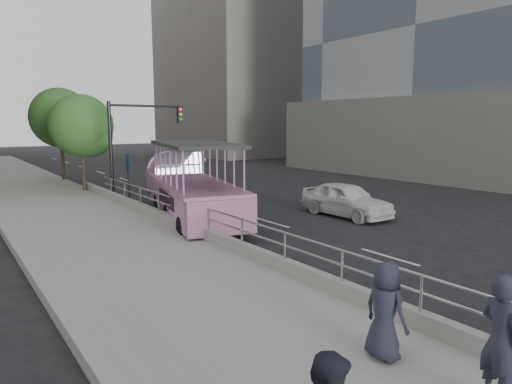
{
  "coord_description": "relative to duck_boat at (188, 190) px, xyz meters",
  "views": [
    {
      "loc": [
        -10.19,
        -10.79,
        4.09
      ],
      "look_at": [
        -0.91,
        2.44,
        1.65
      ],
      "focal_mm": 32.0,
      "sensor_mm": 36.0,
      "label": 1
    }
  ],
  "objects": [
    {
      "name": "ground",
      "position": [
        1.37,
        -6.93,
        -1.24
      ],
      "size": [
        160.0,
        160.0,
        0.0
      ],
      "primitive_type": "plane",
      "color": "black"
    },
    {
      "name": "sidewalk",
      "position": [
        -4.38,
        3.07,
        -1.09
      ],
      "size": [
        5.5,
        80.0,
        0.3
      ],
      "primitive_type": "cube",
      "color": "#979792",
      "rests_on": "ground"
    },
    {
      "name": "kerb_wall",
      "position": [
        -1.75,
        -4.93,
        -0.76
      ],
      "size": [
        0.24,
        30.0,
        0.36
      ],
      "primitive_type": "cube",
      "color": "#A1A09B",
      "rests_on": "sidewalk"
    },
    {
      "name": "guardrail",
      "position": [
        -1.75,
        -4.93,
        -0.09
      ],
      "size": [
        0.07,
        22.0,
        0.71
      ],
      "color": "#A2A2A6",
      "rests_on": "kerb_wall"
    },
    {
      "name": "duck_boat",
      "position": [
        0.0,
        0.0,
        0.0
      ],
      "size": [
        4.73,
        10.3,
        3.33
      ],
      "color": "black",
      "rests_on": "ground"
    },
    {
      "name": "car",
      "position": [
        5.86,
        -3.72,
        -0.48
      ],
      "size": [
        1.85,
        4.47,
        1.52
      ],
      "primitive_type": "imported",
      "rotation": [
        0.0,
        0.0,
        0.01
      ],
      "color": "silver",
      "rests_on": "ground"
    },
    {
      "name": "pedestrian_near",
      "position": [
        -2.87,
        -14.93,
        -0.01
      ],
      "size": [
        0.63,
        0.78,
        1.84
      ],
      "primitive_type": "imported",
      "rotation": [
        0.0,
        0.0,
        1.26
      ],
      "color": "#252737",
      "rests_on": "sidewalk"
    },
    {
      "name": "pedestrian_far",
      "position": [
        -3.13,
        -13.21,
        -0.13
      ],
      "size": [
        0.52,
        0.79,
        1.62
      ],
      "primitive_type": "imported",
      "rotation": [
        0.0,
        0.0,
        1.57
      ],
      "color": "#252737",
      "rests_on": "sidewalk"
    },
    {
      "name": "parking_sign",
      "position": [
        -1.63,
        2.84,
        0.46
      ],
      "size": [
        0.09,
        0.61,
        2.69
      ],
      "color": "black",
      "rests_on": "ground"
    },
    {
      "name": "traffic_signal",
      "position": [
        -0.34,
        5.57,
        2.26
      ],
      "size": [
        4.2,
        0.32,
        5.2
      ],
      "color": "black",
      "rests_on": "ground"
    },
    {
      "name": "street_tree_near",
      "position": [
        -1.93,
        9.0,
        2.58
      ],
      "size": [
        3.52,
        3.52,
        5.72
      ],
      "color": "#342417",
      "rests_on": "ground"
    },
    {
      "name": "street_tree_far",
      "position": [
        -1.73,
        15.0,
        3.07
      ],
      "size": [
        3.97,
        3.97,
        6.45
      ],
      "color": "#342417",
      "rests_on": "ground"
    },
    {
      "name": "tower_podium",
      "position": [
        31.37,
        3.07,
        1.76
      ],
      "size": [
        26.0,
        26.0,
        6.0
      ],
      "primitive_type": "cube",
      "color": "gray",
      "rests_on": "ground"
    },
    {
      "name": "midrise_stone_a",
      "position": [
        27.37,
        35.07,
        14.76
      ],
      "size": [
        20.0,
        20.0,
        32.0
      ],
      "primitive_type": "cube",
      "color": "gray",
      "rests_on": "ground"
    }
  ]
}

